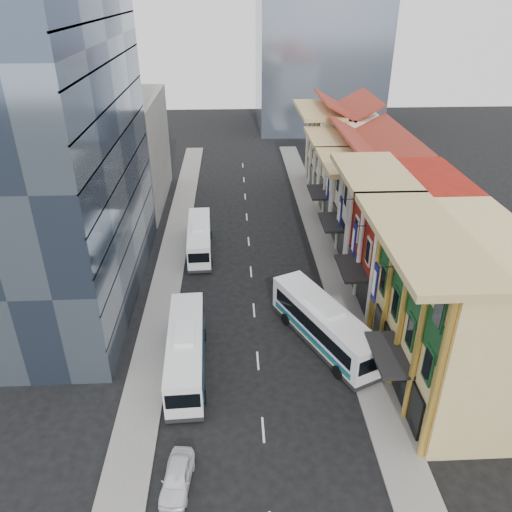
{
  "coord_description": "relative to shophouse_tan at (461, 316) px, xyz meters",
  "views": [
    {
      "loc": [
        -1.61,
        -22.71,
        26.13
      ],
      "look_at": [
        0.31,
        17.59,
        4.24
      ],
      "focal_mm": 35.0,
      "sensor_mm": 36.0,
      "label": 1
    }
  ],
  "objects": [
    {
      "name": "bus_left_near",
      "position": [
        -19.5,
        2.34,
        -4.16
      ],
      "size": [
        3.17,
        11.57,
        3.68
      ],
      "primitive_type": null,
      "rotation": [
        0.0,
        0.0,
        0.04
      ],
      "color": "white",
      "rests_on": "ground"
    },
    {
      "name": "shophouse_red",
      "position": [
        0.0,
        12.0,
        0.0
      ],
      "size": [
        8.0,
        10.0,
        12.0
      ],
      "primitive_type": "cube",
      "color": "maroon",
      "rests_on": "ground"
    },
    {
      "name": "ground",
      "position": [
        -14.0,
        -5.0,
        -6.0
      ],
      "size": [
        200.0,
        200.0,
        0.0
      ],
      "primitive_type": "plane",
      "color": "black",
      "rests_on": "ground"
    },
    {
      "name": "sedan_left",
      "position": [
        -19.32,
        -7.94,
        -5.31
      ],
      "size": [
        2.07,
        4.22,
        1.38
      ],
      "primitive_type": "imported",
      "rotation": [
        0.0,
        0.0,
        -0.11
      ],
      "color": "white",
      "rests_on": "ground"
    },
    {
      "name": "bus_left_far",
      "position": [
        -19.5,
        21.82,
        -4.3
      ],
      "size": [
        2.92,
        10.67,
        3.39
      ],
      "primitive_type": null,
      "rotation": [
        0.0,
        0.0,
        0.04
      ],
      "color": "white",
      "rests_on": "ground"
    },
    {
      "name": "sidewalk_left",
      "position": [
        -22.5,
        17.0,
        -5.92
      ],
      "size": [
        3.0,
        90.0,
        0.15
      ],
      "primitive_type": "cube",
      "color": "slate",
      "rests_on": "ground"
    },
    {
      "name": "office_tower",
      "position": [
        -31.0,
        14.0,
        9.0
      ],
      "size": [
        12.0,
        26.0,
        30.0
      ],
      "primitive_type": "cube",
      "color": "#3F4E64",
      "rests_on": "ground"
    },
    {
      "name": "shophouse_tan",
      "position": [
        0.0,
        0.0,
        0.0
      ],
      "size": [
        8.0,
        14.0,
        12.0
      ],
      "primitive_type": "cube",
      "color": "#DAC47E",
      "rests_on": "ground"
    },
    {
      "name": "shophouse_cream_near",
      "position": [
        0.0,
        21.5,
        -1.0
      ],
      "size": [
        8.0,
        9.0,
        10.0
      ],
      "primitive_type": "cube",
      "color": "silver",
      "rests_on": "ground"
    },
    {
      "name": "bus_right",
      "position": [
        -8.5,
        4.96,
        -4.04
      ],
      "size": [
        7.73,
        12.28,
        3.91
      ],
      "primitive_type": null,
      "rotation": [
        0.0,
        0.0,
        0.43
      ],
      "color": "white",
      "rests_on": "ground"
    },
    {
      "name": "office_block_far",
      "position": [
        -30.0,
        37.0,
        1.0
      ],
      "size": [
        10.0,
        18.0,
        14.0
      ],
      "primitive_type": "cube",
      "color": "gray",
      "rests_on": "ground"
    },
    {
      "name": "sidewalk_right",
      "position": [
        -5.5,
        17.0,
        -5.92
      ],
      "size": [
        3.0,
        90.0,
        0.15
      ],
      "primitive_type": "cube",
      "color": "slate",
      "rests_on": "ground"
    },
    {
      "name": "shophouse_cream_mid",
      "position": [
        0.0,
        30.5,
        -1.0
      ],
      "size": [
        8.0,
        9.0,
        10.0
      ],
      "primitive_type": "cube",
      "color": "silver",
      "rests_on": "ground"
    },
    {
      "name": "shophouse_cream_far",
      "position": [
        0.0,
        41.0,
        -0.5
      ],
      "size": [
        8.0,
        12.0,
        11.0
      ],
      "primitive_type": "cube",
      "color": "silver",
      "rests_on": "ground"
    }
  ]
}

